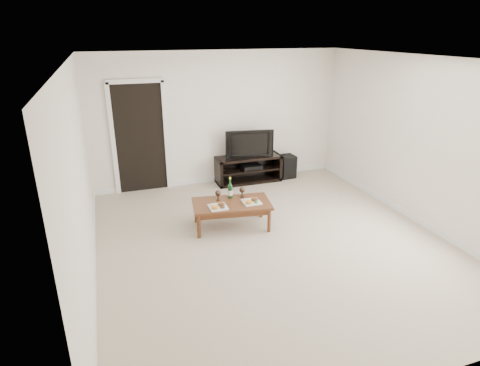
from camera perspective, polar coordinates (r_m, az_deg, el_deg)
name	(u,v)px	position (r m, az deg, el deg)	size (l,w,h in m)	color
floor	(272,242)	(6.03, 4.56, -8.33)	(5.50, 5.50, 0.00)	#BFB09A
back_wall	(219,119)	(8.04, -3.06, 9.13)	(5.00, 0.04, 2.60)	white
ceiling	(278,57)	(5.27, 5.41, 17.36)	(5.00, 5.50, 0.04)	white
doorway	(140,139)	(7.80, -14.02, 6.09)	(0.90, 0.02, 2.05)	black
media_console	(248,169)	(8.22, 1.21, 2.01)	(1.33, 0.45, 0.55)	black
television	(249,143)	(8.06, 1.24, 5.73)	(0.97, 0.13, 0.56)	black
av_receiver	(251,167)	(8.22, 1.59, 2.36)	(0.40, 0.30, 0.08)	black
subwoofer	(287,166)	(8.55, 6.66, 2.36)	(0.32, 0.32, 0.48)	black
coffee_table	(232,215)	(6.35, -1.20, -4.54)	(1.21, 0.66, 0.42)	brown
plate_left	(218,206)	(6.08, -3.15, -3.24)	(0.27, 0.27, 0.07)	white
plate_right	(252,201)	(6.25, 1.65, -2.51)	(0.27, 0.27, 0.07)	white
wine_bottle	(230,188)	(6.38, -1.41, -0.65)	(0.07, 0.07, 0.35)	#0E3416
goblet_left	(218,195)	(6.33, -3.16, -1.72)	(0.09, 0.09, 0.17)	#39291F
goblet_right	(242,192)	(6.44, 0.31, -1.27)	(0.09, 0.09, 0.17)	#39291F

